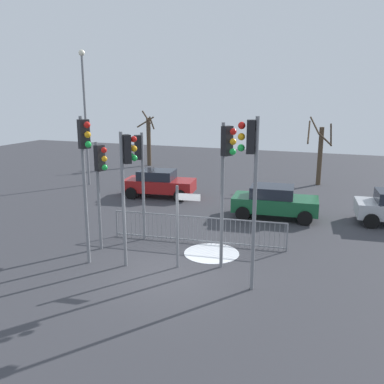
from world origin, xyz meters
TOP-DOWN VIEW (x-y plane):
  - ground_plane at (0.00, 0.00)m, footprint 60.00×60.00m
  - traffic_light_mid_right at (-1.46, 0.25)m, footprint 0.46×0.47m
  - traffic_light_rear_left at (-2.72, -0.13)m, footprint 0.52×0.41m
  - traffic_light_rear_right at (1.56, 1.06)m, footprint 0.52×0.41m
  - traffic_light_mid_left at (2.59, -0.11)m, footprint 0.56×0.36m
  - traffic_light_foreground_left at (-2.26, 2.60)m, footprint 0.50×0.43m
  - traffic_light_foreground_right at (-3.02, 1.14)m, footprint 0.55×0.37m
  - direction_sign_post at (0.18, 0.62)m, footprint 0.79×0.16m
  - pedestrian_guard_railing at (-0.02, 2.93)m, footprint 6.63×0.74m
  - car_red_mid at (-4.47, 9.13)m, footprint 4.00×2.36m
  - car_green_near at (2.13, 7.35)m, footprint 3.93×2.20m
  - street_lamp at (-9.85, 10.40)m, footprint 0.36×0.36m
  - bare_tree_left at (-9.43, 18.05)m, footprint 1.41×1.42m
  - bare_tree_centre at (3.54, 15.31)m, footprint 1.53×1.57m
  - snow_patch_kerb at (0.79, 2.15)m, footprint 1.97×1.97m

SIDE VIEW (x-z plane):
  - ground_plane at x=0.00m, z-range 0.00..0.00m
  - snow_patch_kerb at x=0.79m, z-range 0.00..0.01m
  - pedestrian_guard_railing at x=-0.02m, z-range 0.02..1.09m
  - car_red_mid at x=-4.47m, z-range 0.03..1.50m
  - car_green_near at x=2.13m, z-range 0.03..1.50m
  - direction_sign_post at x=0.18m, z-range 0.18..2.92m
  - bare_tree_left at x=-9.43m, z-range -0.10..4.18m
  - bare_tree_centre at x=3.54m, z-range -0.05..4.13m
  - traffic_light_foreground_right at x=-3.02m, z-range 0.92..4.84m
  - traffic_light_foreground_left at x=-2.26m, z-range 0.97..5.13m
  - traffic_light_mid_right at x=-1.46m, z-range 1.03..5.45m
  - traffic_light_rear_right at x=1.56m, z-range 1.09..5.80m
  - traffic_light_rear_left at x=-2.72m, z-range 1.13..6.01m
  - traffic_light_mid_left at x=2.59m, z-range 1.15..6.13m
  - street_lamp at x=-9.85m, z-range 0.79..8.81m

